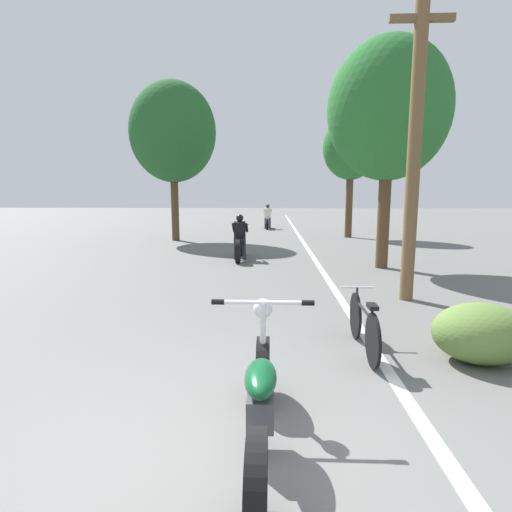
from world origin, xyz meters
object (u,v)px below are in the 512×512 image
roadside_tree_right_near (389,110)px  roadside_tree_left (173,132)px  motorcycle_rider_lead (240,242)px  utility_pole (415,144)px  roadside_tree_right_far (351,148)px  motorcycle_foreground (261,399)px  motorcycle_rider_far (268,219)px  bicycle_parked (364,325)px

roadside_tree_right_near → roadside_tree_left: bearing=138.3°
roadside_tree_right_near → motorcycle_rider_lead: roadside_tree_right_near is taller
roadside_tree_left → utility_pole: bearing=-55.4°
roadside_tree_right_far → motorcycle_foreground: 16.73m
roadside_tree_right_near → motorcycle_rider_lead: bearing=162.0°
roadside_tree_right_far → motorcycle_rider_far: bearing=129.2°
motorcycle_rider_lead → bicycle_parked: 7.52m
roadside_tree_left → motorcycle_rider_far: (3.91, 6.32, -4.01)m
motorcycle_foreground → motorcycle_rider_far: 20.61m
motorcycle_foreground → motorcycle_rider_lead: motorcycle_rider_lead is taller
roadside_tree_left → roadside_tree_right_far: bearing=11.9°
roadside_tree_right_near → roadside_tree_right_far: size_ratio=1.06×
utility_pole → motorcycle_rider_lead: (-3.50, 4.63, -2.32)m
motorcycle_rider_lead → roadside_tree_right_near: bearing=-18.0°
utility_pole → roadside_tree_left: 11.94m
motorcycle_rider_lead → bicycle_parked: (2.13, -7.21, -0.18)m
roadside_tree_left → motorcycle_rider_far: roadside_tree_left is taller
motorcycle_foreground → roadside_tree_left: bearing=106.1°
utility_pole → roadside_tree_left: roadside_tree_left is taller
bicycle_parked → motorcycle_foreground: bearing=-121.5°
motorcycle_rider_far → bicycle_parked: size_ratio=1.32×
roadside_tree_right_far → motorcycle_rider_lead: 8.84m
roadside_tree_right_near → motorcycle_rider_far: (-3.23, 12.69, -3.54)m
roadside_tree_right_far → bicycle_parked: bearing=-99.8°
roadside_tree_right_far → motorcycle_rider_lead: size_ratio=2.68×
roadside_tree_right_far → bicycle_parked: size_ratio=3.52×
motorcycle_foreground → motorcycle_rider_far: size_ratio=1.02×
motorcycle_foreground → bicycle_parked: bearing=58.5°
roadside_tree_right_far → motorcycle_foreground: roadside_tree_right_far is taller
utility_pole → roadside_tree_left: size_ratio=0.83×
roadside_tree_left → bicycle_parked: 14.06m
roadside_tree_left → motorcycle_rider_lead: (3.21, -5.09, -4.02)m
motorcycle_rider_far → utility_pole: bearing=-80.1°
roadside_tree_right_near → bicycle_parked: 7.25m
roadside_tree_right_near → bicycle_parked: (-1.81, -5.94, -3.74)m
utility_pole → roadside_tree_right_far: (1.02, 11.35, 1.21)m
motorcycle_foreground → bicycle_parked: 2.33m
utility_pole → roadside_tree_left: bearing=124.6°
utility_pole → motorcycle_rider_far: utility_pole is taller
roadside_tree_right_near → motorcycle_rider_far: 13.56m
roadside_tree_right_far → motorcycle_foreground: bearing=-102.8°
utility_pole → roadside_tree_right_near: bearing=82.6°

